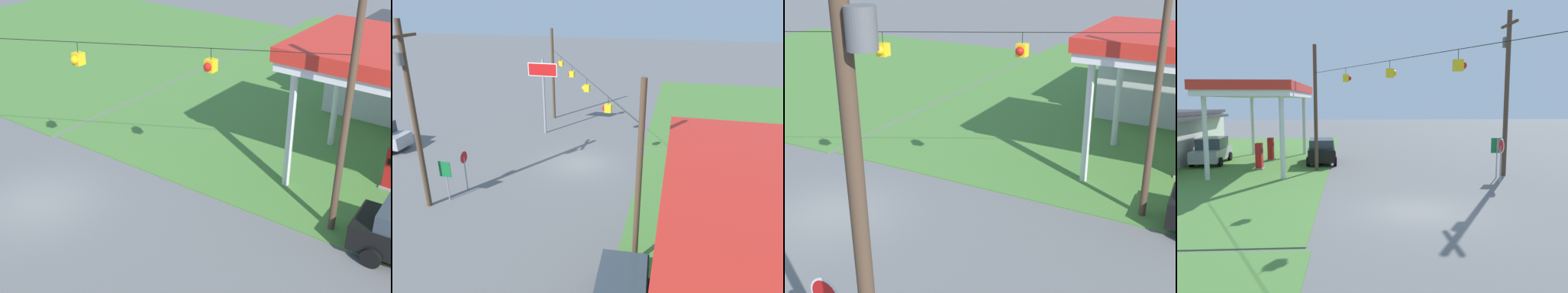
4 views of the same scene
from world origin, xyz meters
TOP-DOWN VIEW (x-y plane):
  - ground_plane at (0.00, 0.00)m, footprint 160.00×160.00m
  - grass_verge_opposite_corner at (-16.00, 16.00)m, footprint 24.00×24.00m
  - gas_station_canopy at (12.23, 8.87)m, footprint 12.06×5.73m
  - fuel_pump_near at (10.35, 8.87)m, footprint 0.71×0.56m
  - stop_sign_roadside at (5.20, -5.57)m, footprint 0.80×0.08m
  - stop_sign_overhead at (-5.39, -4.42)m, footprint 0.22×2.41m
  - route_sign at (6.62, -5.89)m, footprint 0.10×0.70m
  - utility_pole_main at (7.41, -6.66)m, footprint 2.20×0.44m
  - signal_span_gantry at (0.00, -0.01)m, footprint 19.44×10.24m

SIDE VIEW (x-z plane):
  - ground_plane at x=0.00m, z-range 0.00..0.00m
  - grass_verge_opposite_corner at x=-16.00m, z-range 0.00..0.04m
  - fuel_pump_near at x=10.35m, z-range -0.04..1.73m
  - route_sign at x=6.62m, z-range 0.51..2.91m
  - stop_sign_roadside at x=5.20m, z-range 0.56..3.06m
  - stop_sign_overhead at x=-5.39m, z-range 1.36..7.51m
  - signal_span_gantry at x=0.00m, z-range 0.39..8.53m
  - gas_station_canopy at x=12.23m, z-range 2.35..8.09m
  - utility_pole_main at x=7.41m, z-range 0.58..10.46m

